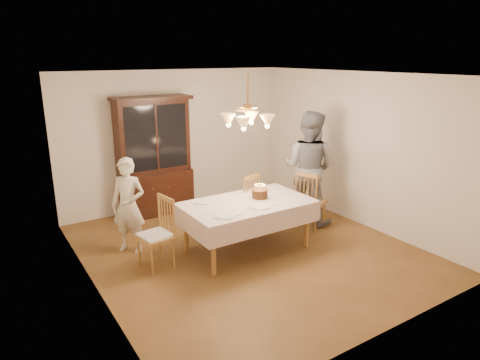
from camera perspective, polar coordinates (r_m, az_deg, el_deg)
ground at (r=6.63m, az=0.95°, el=-9.15°), size 5.00×5.00×0.00m
room_shell at (r=6.12m, az=1.01°, el=4.33°), size 5.00×5.00×5.00m
dining_table at (r=6.37m, az=0.97°, el=-3.60°), size 1.90×1.10×0.76m
china_hutch at (r=7.96m, az=-11.37°, el=2.85°), size 1.38×0.54×2.16m
chair_far_side at (r=7.12m, az=0.41°, el=-3.44°), size 0.56×0.54×1.00m
chair_left_end at (r=6.03m, az=-11.15°, el=-7.44°), size 0.48×0.49×1.00m
chair_right_end at (r=7.36m, az=9.36°, el=-3.00°), size 0.55×0.56×1.00m
elderly_woman at (r=6.52m, az=-14.65°, el=-3.32°), size 0.61×0.62×1.44m
adult_in_grey at (r=7.49m, az=9.10°, el=1.63°), size 1.09×1.18×1.96m
birthday_cake at (r=6.47m, az=2.65°, el=-1.91°), size 0.30×0.30×0.23m
place_setting_near_left at (r=5.78m, az=-1.65°, el=-4.83°), size 0.39×0.24×0.02m
place_setting_near_right at (r=6.16m, az=3.01°, el=-3.51°), size 0.41×0.27×0.02m
place_setting_far_left at (r=6.35m, az=-4.63°, el=-2.90°), size 0.42×0.27×0.02m
chandelier at (r=6.05m, az=1.03°, el=8.00°), size 0.62×0.62×0.73m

